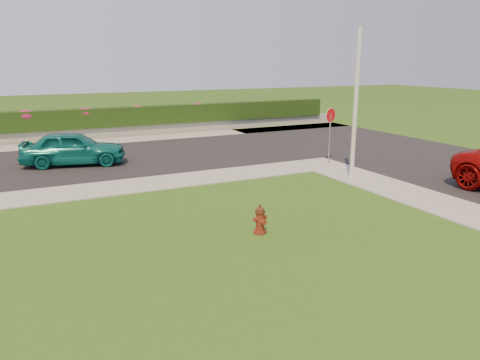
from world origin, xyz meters
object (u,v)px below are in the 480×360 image
fire_hydrant (260,220)px  sedan_teal (73,148)px  utility_pole (356,105)px  stop_sign (330,122)px

fire_hydrant → sedan_teal: sedan_teal is taller
fire_hydrant → sedan_teal: (-3.22, 10.52, 0.39)m
fire_hydrant → utility_pole: utility_pole is taller
sedan_teal → stop_sign: size_ratio=1.73×
utility_pole → sedan_teal: bearing=142.8°
utility_pole → fire_hydrant: bearing=-148.6°
sedan_teal → stop_sign: bearing=-100.5°
sedan_teal → utility_pole: (9.12, -6.92, 1.99)m
stop_sign → fire_hydrant: bearing=-130.6°
sedan_teal → stop_sign: stop_sign is taller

